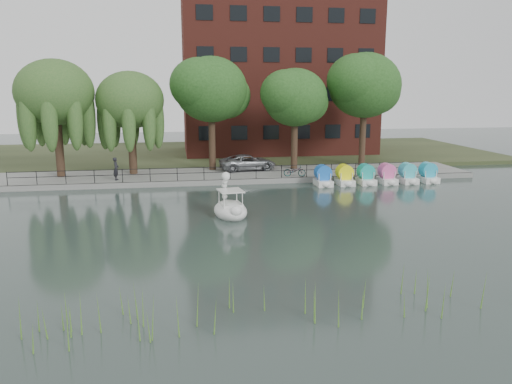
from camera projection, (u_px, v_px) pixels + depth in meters
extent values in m
plane|color=#414E4B|center=(259.00, 233.00, 25.38)|extent=(120.00, 120.00, 0.00)
cube|color=gray|center=(227.00, 175.00, 40.79)|extent=(40.00, 6.00, 0.40)
cube|color=gray|center=(231.00, 182.00, 37.94)|extent=(40.00, 0.25, 0.40)
cube|color=#47512D|center=(214.00, 154.00, 54.32)|extent=(60.00, 22.00, 0.36)
cylinder|color=black|center=(230.00, 167.00, 37.90)|extent=(32.00, 0.04, 0.04)
cylinder|color=black|center=(230.00, 172.00, 37.98)|extent=(32.00, 0.04, 0.04)
cylinder|color=black|center=(230.00, 173.00, 37.99)|extent=(0.05, 0.05, 1.00)
cube|color=#4C1E16|center=(277.00, 67.00, 53.51)|extent=(20.00, 10.00, 18.00)
cylinder|color=#473323|center=(59.00, 150.00, 38.78)|extent=(0.60, 0.60, 4.20)
ellipsoid|color=#517033|center=(55.00, 92.00, 37.87)|extent=(5.88, 5.88, 5.00)
cylinder|color=#473323|center=(132.00, 150.00, 40.16)|extent=(0.60, 0.60, 3.80)
ellipsoid|color=#517033|center=(130.00, 100.00, 39.33)|extent=(5.32, 5.32, 4.52)
cylinder|color=#473323|center=(212.00, 143.00, 42.06)|extent=(0.60, 0.60, 4.50)
ellipsoid|color=#396D29|center=(211.00, 89.00, 41.14)|extent=(6.00, 6.00, 5.10)
cylinder|color=#473323|center=(294.00, 145.00, 42.71)|extent=(0.60, 0.60, 4.05)
ellipsoid|color=#396D29|center=(295.00, 97.00, 41.89)|extent=(5.40, 5.40, 4.59)
cylinder|color=#473323|center=(362.00, 139.00, 44.62)|extent=(0.60, 0.60, 4.72)
ellipsoid|color=#396D29|center=(365.00, 85.00, 43.66)|extent=(6.30, 6.30, 5.36)
imported|color=gray|center=(248.00, 161.00, 42.07)|extent=(3.42, 5.79, 1.51)
imported|color=gray|center=(295.00, 170.00, 39.11)|extent=(1.00, 1.81, 1.00)
imported|color=black|center=(116.00, 167.00, 37.49)|extent=(0.56, 0.76, 1.98)
ellipsoid|color=white|center=(230.00, 211.00, 28.64)|extent=(2.24, 3.13, 0.64)
cube|color=white|center=(231.00, 206.00, 28.48)|extent=(1.36, 1.45, 0.32)
cube|color=white|center=(230.00, 191.00, 28.34)|extent=(1.54, 1.63, 0.06)
ellipsoid|color=white|center=(236.00, 211.00, 27.45)|extent=(0.74, 0.62, 0.60)
sphere|color=white|center=(226.00, 176.00, 29.15)|extent=(0.51, 0.51, 0.51)
cone|color=black|center=(224.00, 176.00, 29.47)|extent=(0.25, 0.31, 0.21)
cylinder|color=yellow|center=(225.00, 176.00, 29.33)|extent=(0.29, 0.15, 0.28)
cube|color=white|center=(323.00, 183.00, 37.65)|extent=(1.15, 1.70, 0.44)
cylinder|color=blue|center=(323.00, 173.00, 37.60)|extent=(0.90, 1.20, 0.90)
cube|color=white|center=(345.00, 182.00, 37.92)|extent=(1.15, 1.70, 0.44)
cylinder|color=#FDFC14|center=(345.00, 172.00, 37.86)|extent=(0.90, 1.20, 0.90)
cube|color=white|center=(366.00, 181.00, 38.18)|extent=(1.15, 1.70, 0.44)
cylinder|color=teal|center=(366.00, 172.00, 38.13)|extent=(0.90, 1.20, 0.90)
cube|color=white|center=(387.00, 181.00, 38.45)|extent=(1.15, 1.70, 0.44)
cylinder|color=#E459A2|center=(387.00, 171.00, 38.39)|extent=(0.90, 1.20, 0.90)
cube|color=white|center=(408.00, 180.00, 38.71)|extent=(1.15, 1.70, 0.44)
cylinder|color=#3BBAC8|center=(408.00, 170.00, 38.66)|extent=(0.90, 1.20, 0.90)
cube|color=white|center=(428.00, 179.00, 38.97)|extent=(1.15, 1.70, 0.44)
cylinder|color=#26A6CA|center=(428.00, 170.00, 38.92)|extent=(0.90, 1.20, 0.90)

